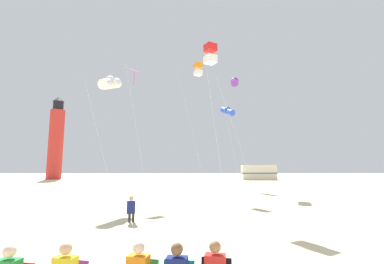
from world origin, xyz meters
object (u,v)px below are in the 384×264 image
Objects in this scene: kite_tube_white at (110,83)px; lighthouse_distant at (56,140)px; kite_flyer_standing at (131,209)px; kite_diamond_magenta at (134,76)px; kite_box_orange at (198,69)px; kite_box_scarlet at (210,54)px; rv_van_cream at (259,172)px; kite_tube_violet at (235,82)px; kite_tube_blue at (228,111)px.

lighthouse_distant reaches higher than kite_tube_white.
kite_diamond_magenta is (-1.84, 8.43, 8.89)m from kite_flyer_standing.
lighthouse_distant reaches higher than kite_box_orange.
kite_flyer_standing is at bearing -141.31° from kite_box_scarlet.
kite_tube_white is 0.87× the size of kite_diamond_magenta.
rv_van_cream is (17.58, 31.13, -8.12)m from kite_diamond_magenta.
kite_tube_white is at bearing -117.96° from rv_van_cream.
kite_box_scarlet is at bearing -106.93° from kite_tube_violet.
kite_flyer_standing is at bearing -110.62° from rv_van_cream.
rv_van_cream is (12.04, 36.60, -7.50)m from kite_box_scarlet.
kite_box_scarlet is 39.26m from rv_van_cream.
kite_box_orange is 32.20m from rv_van_cream.
kite_tube_white is at bearing -59.15° from lighthouse_distant.
kite_diamond_magenta is 7.81m from kite_box_scarlet.
kite_tube_violet is 1.13× the size of kite_diamond_magenta.
kite_box_scarlet is at bearing -24.11° from kite_tube_white.
kite_diamond_magenta is 1.07× the size of kite_box_scarlet.
kite_box_orange is 1.25× the size of kite_box_scarlet.
rv_van_cream reaches higher than kite_flyer_standing.
rv_van_cream is at bearing -119.82° from kite_flyer_standing.
kite_flyer_standing is 0.07× the size of lighthouse_distant.
kite_box_scarlet is at bearing -149.44° from kite_flyer_standing.
kite_tube_violet is at bearing -107.67° from rv_van_cream.
kite_tube_violet is at bearing 31.20° from kite_diamond_magenta.
kite_tube_blue is at bearing 61.74° from kite_box_orange.
kite_diamond_magenta is at bearing -118.38° from rv_van_cream.
rv_van_cream is at bearing 66.02° from kite_box_orange.
kite_tube_blue is at bearing -111.49° from rv_van_cream.
kite_tube_blue is (8.73, 9.82, -0.70)m from kite_diamond_magenta.
kite_box_scarlet is at bearing -107.14° from rv_van_cream.
lighthouse_distant is (-31.52, 28.30, -2.91)m from kite_tube_violet.
kite_tube_white is at bearing -113.48° from kite_diamond_magenta.
kite_diamond_magenta is (-8.83, -5.35, -1.24)m from kite_tube_violet.
kite_flyer_standing is 0.10× the size of kite_box_orange.
kite_tube_white is 0.77× the size of kite_tube_violet.
kite_diamond_magenta is 1.07× the size of kite_tube_blue.
kite_diamond_magenta is at bearing 135.37° from kite_box_scarlet.
lighthouse_distant is (-24.53, 42.08, 7.22)m from kite_flyer_standing.
kite_box_scarlet is 1.46× the size of rv_van_cream.
kite_tube_violet is at bearing 73.07° from kite_box_scarlet.
kite_tube_violet reaches higher than kite_flyer_standing.
kite_diamond_magenta is 40.61m from lighthouse_distant.
kite_tube_blue is at bearing -118.79° from kite_flyer_standing.
kite_tube_white reaches higher than rv_van_cream.
kite_diamond_magenta is 0.60× the size of lighthouse_distant.
kite_tube_white is at bearing -141.63° from kite_tube_violet.
kite_box_scarlet reaches higher than kite_flyer_standing.
kite_tube_white is at bearing -71.82° from kite_flyer_standing.
kite_flyer_standing is at bearing -59.76° from lighthouse_distant.
kite_tube_white is 0.92× the size of kite_tube_blue.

